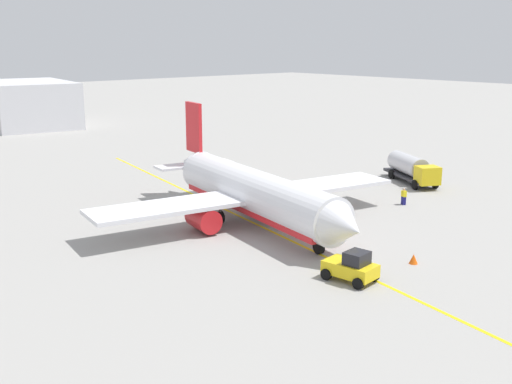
{
  "coord_description": "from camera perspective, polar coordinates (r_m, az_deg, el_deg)",
  "views": [
    {
      "loc": [
        41.28,
        -36.14,
        16.2
      ],
      "look_at": [
        0.0,
        0.0,
        3.0
      ],
      "focal_mm": 44.17,
      "sensor_mm": 36.0,
      "label": 1
    }
  ],
  "objects": [
    {
      "name": "pushback_tug",
      "position": [
        44.21,
        8.65,
        -6.73
      ],
      "size": [
        3.83,
        2.72,
        2.2
      ],
      "color": "yellow",
      "rests_on": "ground"
    },
    {
      "name": "distant_hangar",
      "position": [
        131.05,
        -19.92,
        7.52
      ],
      "size": [
        24.61,
        18.17,
        8.6
      ],
      "color": "silver",
      "rests_on": "ground"
    },
    {
      "name": "fuel_tanker",
      "position": [
        75.71,
        13.93,
        2.1
      ],
      "size": [
        9.77,
        6.71,
        3.15
      ],
      "color": "#2D2D33",
      "rests_on": "ground"
    },
    {
      "name": "refueling_worker",
      "position": [
        65.48,
        13.23,
        -0.42
      ],
      "size": [
        0.62,
        0.53,
        1.71
      ],
      "color": "navy",
      "rests_on": "ground"
    },
    {
      "name": "taxi_line_marking",
      "position": [
        57.2,
        -0.0,
        -2.92
      ],
      "size": [
        76.04,
        14.03,
        0.01
      ],
      "primitive_type": "cube",
      "rotation": [
        0.0,
        0.0,
        -0.18
      ],
      "color": "yellow",
      "rests_on": "ground"
    },
    {
      "name": "ground_plane",
      "position": [
        57.2,
        -0.0,
        -2.92
      ],
      "size": [
        400.0,
        400.0,
        0.0
      ],
      "primitive_type": "plane",
      "color": "#9E9B96"
    },
    {
      "name": "airplane",
      "position": [
        56.85,
        -0.23,
        -0.11
      ],
      "size": [
        30.0,
        30.27,
        9.96
      ],
      "color": "white",
      "rests_on": "ground"
    },
    {
      "name": "safety_cone_nose",
      "position": [
        48.62,
        14.07,
        -5.9
      ],
      "size": [
        0.66,
        0.66,
        0.74
      ],
      "primitive_type": "cone",
      "color": "#F2590F",
      "rests_on": "ground"
    }
  ]
}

